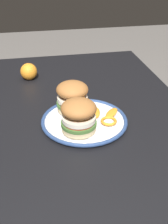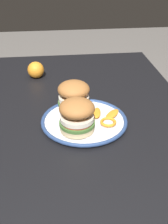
{
  "view_description": "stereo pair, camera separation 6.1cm",
  "coord_description": "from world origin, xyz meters",
  "px_view_note": "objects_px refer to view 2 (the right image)",
  "views": [
    {
      "loc": [
        -0.75,
        0.09,
        1.27
      ],
      "look_at": [
        0.0,
        -0.05,
        0.8
      ],
      "focal_mm": 45.32,
      "sensor_mm": 36.0,
      "label": 1
    },
    {
      "loc": [
        -0.76,
        0.03,
        1.27
      ],
      "look_at": [
        0.0,
        -0.05,
        0.8
      ],
      "focal_mm": 45.32,
      "sensor_mm": 36.0,
      "label": 2
    }
  ],
  "objects_px": {
    "dining_table": "(69,149)",
    "whole_orange": "(36,70)",
    "sandwich_half_left": "(77,115)",
    "dinner_plate": "(84,120)",
    "sandwich_half_right": "(74,96)"
  },
  "relations": [
    {
      "from": "dinner_plate",
      "to": "dining_table",
      "type": "bearing_deg",
      "value": 95.3
    },
    {
      "from": "dinner_plate",
      "to": "sandwich_half_right",
      "type": "relative_size",
      "value": 2.26
    },
    {
      "from": "dinner_plate",
      "to": "sandwich_half_right",
      "type": "bearing_deg",
      "value": 23.72
    },
    {
      "from": "dinner_plate",
      "to": "sandwich_half_left",
      "type": "bearing_deg",
      "value": 155.73
    },
    {
      "from": "dinner_plate",
      "to": "whole_orange",
      "type": "distance_m",
      "value": 0.41
    },
    {
      "from": "whole_orange",
      "to": "sandwich_half_left",
      "type": "bearing_deg",
      "value": -162.61
    },
    {
      "from": "dining_table",
      "to": "sandwich_half_right",
      "type": "bearing_deg",
      "value": -20.96
    },
    {
      "from": "sandwich_half_left",
      "to": "whole_orange",
      "type": "bearing_deg",
      "value": 17.39
    },
    {
      "from": "dining_table",
      "to": "sandwich_half_left",
      "type": "height_order",
      "value": "sandwich_half_left"
    },
    {
      "from": "dinner_plate",
      "to": "sandwich_half_left",
      "type": "height_order",
      "value": "sandwich_half_left"
    },
    {
      "from": "dining_table",
      "to": "whole_orange",
      "type": "bearing_deg",
      "value": 16.4
    },
    {
      "from": "dining_table",
      "to": "dinner_plate",
      "type": "distance_m",
      "value": 0.13
    },
    {
      "from": "sandwich_half_left",
      "to": "whole_orange",
      "type": "height_order",
      "value": "sandwich_half_left"
    },
    {
      "from": "dining_table",
      "to": "whole_orange",
      "type": "xyz_separation_m",
      "value": [
        0.38,
        0.11,
        0.14
      ]
    },
    {
      "from": "dining_table",
      "to": "sandwich_half_left",
      "type": "bearing_deg",
      "value": -156.23
    }
  ]
}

